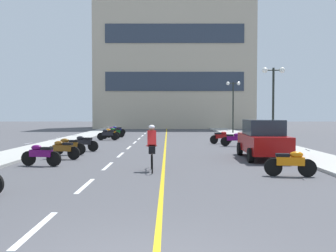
# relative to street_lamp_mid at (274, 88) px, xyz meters

# --- Properties ---
(ground_plane) EXTENTS (140.00, 140.00, 0.00)m
(ground_plane) POSITION_rel_street_lamp_mid_xyz_m (-7.12, 2.31, -3.74)
(ground_plane) COLOR #47474C
(curb_left) EXTENTS (2.40, 72.00, 0.12)m
(curb_left) POSITION_rel_street_lamp_mid_xyz_m (-14.32, 5.31, -3.68)
(curb_left) COLOR #A8A8A3
(curb_left) RESTS_ON ground
(curb_right) EXTENTS (2.40, 72.00, 0.12)m
(curb_right) POSITION_rel_street_lamp_mid_xyz_m (0.08, 5.31, -3.68)
(curb_right) COLOR #A8A8A3
(curb_right) RESTS_ON ground
(lane_dash_0) EXTENTS (0.14, 2.20, 0.01)m
(lane_dash_0) POSITION_rel_street_lamp_mid_xyz_m (-9.12, -16.69, -3.74)
(lane_dash_0) COLOR silver
(lane_dash_0) RESTS_ON ground
(lane_dash_1) EXTENTS (0.14, 2.20, 0.01)m
(lane_dash_1) POSITION_rel_street_lamp_mid_xyz_m (-9.12, -12.69, -3.74)
(lane_dash_1) COLOR silver
(lane_dash_1) RESTS_ON ground
(lane_dash_2) EXTENTS (0.14, 2.20, 0.01)m
(lane_dash_2) POSITION_rel_street_lamp_mid_xyz_m (-9.12, -8.69, -3.74)
(lane_dash_2) COLOR silver
(lane_dash_2) RESTS_ON ground
(lane_dash_3) EXTENTS (0.14, 2.20, 0.01)m
(lane_dash_3) POSITION_rel_street_lamp_mid_xyz_m (-9.12, -4.69, -3.74)
(lane_dash_3) COLOR silver
(lane_dash_3) RESTS_ON ground
(lane_dash_4) EXTENTS (0.14, 2.20, 0.01)m
(lane_dash_4) POSITION_rel_street_lamp_mid_xyz_m (-9.12, -0.69, -3.74)
(lane_dash_4) COLOR silver
(lane_dash_4) RESTS_ON ground
(lane_dash_5) EXTENTS (0.14, 2.20, 0.01)m
(lane_dash_5) POSITION_rel_street_lamp_mid_xyz_m (-9.12, 3.31, -3.74)
(lane_dash_5) COLOR silver
(lane_dash_5) RESTS_ON ground
(lane_dash_6) EXTENTS (0.14, 2.20, 0.01)m
(lane_dash_6) POSITION_rel_street_lamp_mid_xyz_m (-9.12, 7.31, -3.74)
(lane_dash_6) COLOR silver
(lane_dash_6) RESTS_ON ground
(lane_dash_7) EXTENTS (0.14, 2.20, 0.01)m
(lane_dash_7) POSITION_rel_street_lamp_mid_xyz_m (-9.12, 11.31, -3.74)
(lane_dash_7) COLOR silver
(lane_dash_7) RESTS_ON ground
(lane_dash_8) EXTENTS (0.14, 2.20, 0.01)m
(lane_dash_8) POSITION_rel_street_lamp_mid_xyz_m (-9.12, 15.31, -3.74)
(lane_dash_8) COLOR silver
(lane_dash_8) RESTS_ON ground
(lane_dash_9) EXTENTS (0.14, 2.20, 0.01)m
(lane_dash_9) POSITION_rel_street_lamp_mid_xyz_m (-9.12, 19.31, -3.74)
(lane_dash_9) COLOR silver
(lane_dash_9) RESTS_ON ground
(lane_dash_10) EXTENTS (0.14, 2.20, 0.01)m
(lane_dash_10) POSITION_rel_street_lamp_mid_xyz_m (-9.12, 23.31, -3.74)
(lane_dash_10) COLOR silver
(lane_dash_10) RESTS_ON ground
(lane_dash_11) EXTENTS (0.14, 2.20, 0.01)m
(lane_dash_11) POSITION_rel_street_lamp_mid_xyz_m (-9.12, 27.31, -3.74)
(lane_dash_11) COLOR silver
(lane_dash_11) RESTS_ON ground
(centre_line_yellow) EXTENTS (0.12, 66.00, 0.01)m
(centre_line_yellow) POSITION_rel_street_lamp_mid_xyz_m (-6.87, 5.31, -3.74)
(centre_line_yellow) COLOR gold
(centre_line_yellow) RESTS_ON ground
(office_building) EXTENTS (22.26, 9.51, 21.44)m
(office_building) POSITION_rel_street_lamp_mid_xyz_m (-5.81, 31.00, 6.98)
(office_building) COLOR #BCAD93
(office_building) RESTS_ON ground
(street_lamp_mid) EXTENTS (1.46, 0.36, 4.92)m
(street_lamp_mid) POSITION_rel_street_lamp_mid_xyz_m (0.00, 0.00, 0.00)
(street_lamp_mid) COLOR black
(street_lamp_mid) RESTS_ON curb_right
(street_lamp_far) EXTENTS (1.46, 0.36, 5.28)m
(street_lamp_far) POSITION_rel_street_lamp_mid_xyz_m (0.05, 14.65, 0.23)
(street_lamp_far) COLOR black
(street_lamp_far) RESTS_ON curb_right
(parked_car_near) EXTENTS (2.02, 4.25, 1.82)m
(parked_car_near) POSITION_rel_street_lamp_mid_xyz_m (-2.25, -6.27, -2.83)
(parked_car_near) COLOR black
(parked_car_near) RESTS_ON ground
(motorcycle_2) EXTENTS (1.69, 0.60, 0.92)m
(motorcycle_2) POSITION_rel_street_lamp_mid_xyz_m (-2.59, -11.12, -3.27)
(motorcycle_2) COLOR black
(motorcycle_2) RESTS_ON ground
(motorcycle_3) EXTENTS (1.69, 0.61, 0.92)m
(motorcycle_3) POSITION_rel_street_lamp_mid_xyz_m (-11.81, -8.67, -3.27)
(motorcycle_3) COLOR black
(motorcycle_3) RESTS_ON ground
(motorcycle_4) EXTENTS (1.68, 0.65, 0.92)m
(motorcycle_4) POSITION_rel_street_lamp_mid_xyz_m (-11.56, -6.50, -3.27)
(motorcycle_4) COLOR black
(motorcycle_4) RESTS_ON ground
(motorcycle_5) EXTENTS (1.70, 0.60, 0.92)m
(motorcycle_5) POSITION_rel_street_lamp_mid_xyz_m (-11.75, -4.79, -3.27)
(motorcycle_5) COLOR black
(motorcycle_5) RESTS_ON ground
(motorcycle_6) EXTENTS (1.69, 0.62, 0.92)m
(motorcycle_6) POSITION_rel_street_lamp_mid_xyz_m (-11.42, -2.91, -3.27)
(motorcycle_6) COLOR black
(motorcycle_6) RESTS_ON ground
(motorcycle_7) EXTENTS (1.70, 0.60, 0.92)m
(motorcycle_7) POSITION_rel_street_lamp_mid_xyz_m (-2.45, 0.15, -3.27)
(motorcycle_7) COLOR black
(motorcycle_7) RESTS_ON ground
(motorcycle_8) EXTENTS (1.63, 0.81, 0.92)m
(motorcycle_8) POSITION_rel_street_lamp_mid_xyz_m (-2.97, 2.24, -3.27)
(motorcycle_8) COLOR black
(motorcycle_8) RESTS_ON ground
(motorcycle_9) EXTENTS (1.70, 0.60, 0.92)m
(motorcycle_9) POSITION_rel_street_lamp_mid_xyz_m (-11.46, 5.49, -3.27)
(motorcycle_9) COLOR black
(motorcycle_9) RESTS_ON ground
(motorcycle_10) EXTENTS (1.68, 0.66, 0.92)m
(motorcycle_10) POSITION_rel_street_lamp_mid_xyz_m (-11.47, 6.92, -3.27)
(motorcycle_10) COLOR black
(motorcycle_10) RESTS_ON ground
(motorcycle_11) EXTENTS (1.64, 0.79, 0.92)m
(motorcycle_11) POSITION_rel_street_lamp_mid_xyz_m (-11.37, 8.79, -3.27)
(motorcycle_11) COLOR black
(motorcycle_11) RESTS_ON ground
(motorcycle_12) EXTENTS (1.63, 0.81, 0.92)m
(motorcycle_12) POSITION_rel_street_lamp_mid_xyz_m (-11.72, 10.38, -3.27)
(motorcycle_12) COLOR black
(motorcycle_12) RESTS_ON ground
(motorcycle_13) EXTENTS (1.70, 0.60, 0.92)m
(motorcycle_13) POSITION_rel_street_lamp_mid_xyz_m (-11.70, 12.24, -3.27)
(motorcycle_13) COLOR black
(motorcycle_13) RESTS_ON ground
(cyclist_rider) EXTENTS (0.42, 1.77, 1.71)m
(cyclist_rider) POSITION_rel_street_lamp_mid_xyz_m (-7.29, -9.87, -2.85)
(cyclist_rider) COLOR black
(cyclist_rider) RESTS_ON ground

